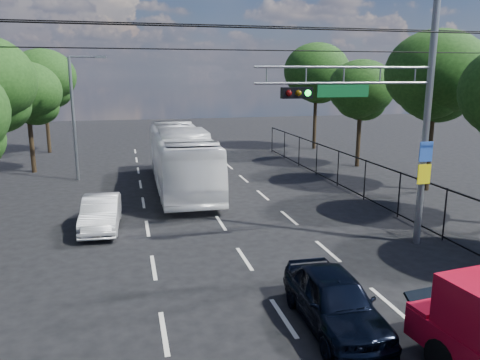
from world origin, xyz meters
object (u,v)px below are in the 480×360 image
object	(u,v)px
white_bus	(181,158)
white_van	(101,213)
signal_mast	(397,98)
navy_hatchback	(335,300)

from	to	relation	value
white_bus	white_van	xyz separation A→B (m)	(-3.96, -6.17, -0.98)
white_bus	signal_mast	bearing A→B (deg)	-59.44
navy_hatchback	white_van	distance (m)	10.80
navy_hatchback	white_van	xyz separation A→B (m)	(-5.83, 9.09, -0.04)
white_bus	white_van	world-z (taller)	white_bus
navy_hatchback	white_bus	distance (m)	15.41
white_bus	white_van	size ratio (longest dim) A/B	2.97
white_bus	white_van	distance (m)	7.40
signal_mast	white_van	distance (m)	11.91
signal_mast	white_van	xyz separation A→B (m)	(-10.05, 4.43, -4.59)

